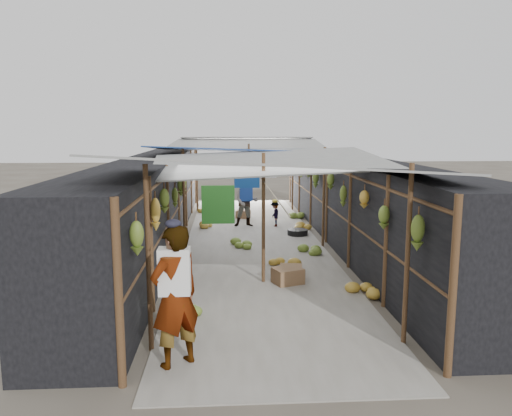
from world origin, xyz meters
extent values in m
plane|color=#6B6356|center=(0.00, 0.00, 0.00)|extent=(80.00, 80.00, 0.00)
cube|color=#9E998E|center=(0.00, 6.50, 0.01)|extent=(3.60, 16.00, 0.02)
cube|color=black|center=(-2.70, 6.50, 1.15)|extent=(1.40, 15.00, 2.30)
cube|color=black|center=(2.70, 6.50, 1.15)|extent=(1.40, 15.00, 2.30)
cube|color=#96704C|center=(0.59, 3.26, 0.14)|extent=(0.50, 0.43, 0.27)
cube|color=#96704C|center=(0.48, 2.86, 0.16)|extent=(0.67, 0.61, 0.33)
cube|color=#96704C|center=(-0.14, 10.25, 0.14)|extent=(0.54, 0.48, 0.29)
cylinder|color=black|center=(1.33, 7.40, 0.09)|extent=(0.59, 0.59, 0.18)
imported|color=white|center=(-1.40, -0.50, 0.94)|extent=(0.82, 0.77, 1.88)
imported|color=#1E4198|center=(-0.10, 8.83, 0.79)|extent=(0.79, 0.63, 1.59)
imported|color=#4F4845|center=(0.81, 8.72, 0.41)|extent=(0.35, 0.55, 0.81)
cylinder|color=brown|center=(-1.80, 0.00, 1.30)|extent=(0.07, 0.07, 2.60)
cylinder|color=brown|center=(1.80, 0.00, 1.30)|extent=(0.07, 0.07, 2.60)
cylinder|color=brown|center=(0.00, 3.00, 1.30)|extent=(0.07, 0.07, 2.60)
cylinder|color=brown|center=(-1.80, 6.00, 1.30)|extent=(0.07, 0.07, 2.60)
cylinder|color=brown|center=(1.80, 6.00, 1.30)|extent=(0.07, 0.07, 2.60)
cylinder|color=brown|center=(0.00, 9.00, 1.30)|extent=(0.07, 0.07, 2.60)
cylinder|color=brown|center=(-1.80, 12.00, 1.30)|extent=(0.07, 0.07, 2.60)
cylinder|color=brown|center=(1.80, 12.00, 1.30)|extent=(0.07, 0.07, 2.60)
cube|color=gray|center=(0.00, 1.00, 2.50)|extent=(5.21, 3.19, 0.52)
cube|color=gray|center=(0.20, 4.20, 2.35)|extent=(5.23, 3.73, 0.50)
cube|color=navy|center=(-0.10, 7.50, 2.45)|extent=(5.40, 3.60, 0.41)
cube|color=gray|center=(0.00, 10.80, 2.55)|extent=(5.37, 3.66, 0.27)
cube|color=gray|center=(0.10, 13.20, 2.65)|extent=(5.00, 1.99, 0.24)
cylinder|color=brown|center=(-2.00, 6.50, 2.05)|extent=(0.06, 15.00, 0.06)
cylinder|color=brown|center=(2.00, 6.50, 2.05)|extent=(0.06, 15.00, 0.06)
cylinder|color=gray|center=(0.00, 6.50, 2.05)|extent=(0.02, 15.00, 0.02)
cube|color=navy|center=(-0.53, 10.83, 1.75)|extent=(0.65, 0.03, 0.60)
cube|color=white|center=(0.61, 9.34, 1.77)|extent=(0.60, 0.03, 0.55)
cube|color=#164594|center=(-0.15, 6.99, 1.75)|extent=(0.70, 0.03, 0.60)
cube|color=#256722|center=(-0.88, 2.30, 1.70)|extent=(0.60, 0.03, 0.70)
ellipsoid|color=olive|center=(-1.88, -0.37, 1.68)|extent=(0.18, 0.16, 0.46)
ellipsoid|color=gold|center=(-1.88, 1.39, 1.69)|extent=(0.16, 0.14, 0.55)
ellipsoid|color=olive|center=(-1.88, 2.60, 1.73)|extent=(0.19, 0.16, 0.48)
ellipsoid|color=olive|center=(-1.88, 4.54, 1.53)|extent=(0.14, 0.12, 0.47)
ellipsoid|color=olive|center=(-1.88, 6.11, 1.61)|extent=(0.19, 0.16, 0.56)
ellipsoid|color=olive|center=(-1.88, 6.88, 1.56)|extent=(0.16, 0.14, 0.60)
ellipsoid|color=gold|center=(-1.88, 9.02, 1.67)|extent=(0.17, 0.15, 0.39)
ellipsoid|color=gold|center=(-1.88, 10.53, 1.69)|extent=(0.19, 0.16, 0.60)
ellipsoid|color=gold|center=(-1.88, 12.09, 1.53)|extent=(0.18, 0.15, 0.48)
ellipsoid|color=gold|center=(-1.88, 13.50, 1.63)|extent=(0.20, 0.17, 0.40)
ellipsoid|color=olive|center=(1.88, -0.12, 1.65)|extent=(0.19, 0.16, 0.52)
ellipsoid|color=olive|center=(1.88, 1.34, 1.60)|extent=(0.19, 0.16, 0.41)
ellipsoid|color=gold|center=(1.88, 2.54, 1.74)|extent=(0.19, 0.16, 0.36)
ellipsoid|color=olive|center=(1.88, 4.21, 1.57)|extent=(0.16, 0.14, 0.49)
ellipsoid|color=olive|center=(1.88, 5.57, 1.76)|extent=(0.19, 0.16, 0.43)
ellipsoid|color=olive|center=(1.88, 7.63, 1.62)|extent=(0.19, 0.16, 0.54)
ellipsoid|color=olive|center=(1.88, 8.91, 1.74)|extent=(0.20, 0.17, 0.44)
ellipsoid|color=olive|center=(1.88, 10.38, 1.63)|extent=(0.18, 0.15, 0.50)
ellipsoid|color=olive|center=(1.88, 11.53, 1.75)|extent=(0.17, 0.15, 0.37)
ellipsoid|color=olive|center=(1.88, 12.90, 1.51)|extent=(0.16, 0.13, 0.57)
ellipsoid|color=gold|center=(1.53, 8.24, 0.12)|extent=(0.49, 0.42, 0.25)
ellipsoid|color=gold|center=(0.64, 4.03, 0.16)|extent=(0.64, 0.54, 0.32)
ellipsoid|color=olive|center=(-1.57, 1.19, 0.17)|extent=(0.66, 0.56, 0.33)
ellipsoid|color=olive|center=(1.48, 5.24, 0.16)|extent=(0.65, 0.55, 0.33)
ellipsoid|color=gold|center=(-1.53, 11.28, 0.12)|extent=(0.47, 0.40, 0.24)
ellipsoid|color=olive|center=(-0.50, 5.99, 0.16)|extent=(0.63, 0.53, 0.31)
ellipsoid|color=gold|center=(-1.33, 8.70, 0.12)|extent=(0.49, 0.42, 0.24)
ellipsoid|color=olive|center=(1.60, 10.09, 0.15)|extent=(0.58, 0.49, 0.29)
ellipsoid|color=gold|center=(1.70, 2.05, 0.15)|extent=(0.61, 0.52, 0.30)
camera|label=1|loc=(-0.75, -6.66, 3.06)|focal=35.00mm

